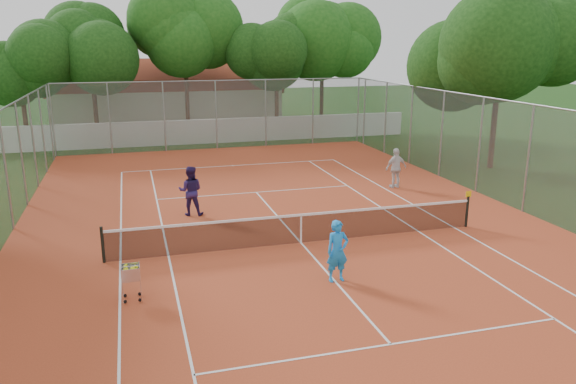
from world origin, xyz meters
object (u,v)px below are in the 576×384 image
object	(u,v)px
player_near	(337,251)
player_far_right	(396,168)
tennis_net	(301,228)
player_far_left	(191,191)
clubhouse	(167,95)
ball_hopper	(131,281)

from	to	relation	value
player_near	player_far_right	bearing A→B (deg)	52.42
tennis_net	player_far_left	world-z (taller)	player_far_left
player_near	player_far_right	distance (m)	10.44
tennis_net	player_near	world-z (taller)	player_near
player_far_right	clubhouse	bearing A→B (deg)	-79.04
tennis_net	ball_hopper	size ratio (longest dim) A/B	12.22
clubhouse	player_near	world-z (taller)	clubhouse
clubhouse	tennis_net	bearing A→B (deg)	-86.05
tennis_net	player_far_right	distance (m)	8.20
tennis_net	player_near	distance (m)	3.04
clubhouse	ball_hopper	distance (m)	31.93
clubhouse	ball_hopper	world-z (taller)	clubhouse
tennis_net	player_far_left	xyz separation A→B (m)	(-2.99, 3.96, 0.42)
player_far_right	ball_hopper	xyz separation A→B (m)	(-11.20, -8.29, -0.38)
tennis_net	player_near	size ratio (longest dim) A/B	7.12
ball_hopper	player_near	bearing A→B (deg)	-6.19
player_far_left	ball_hopper	distance (m)	7.05
tennis_net	clubhouse	bearing A→B (deg)	93.95
tennis_net	player_far_left	size ratio (longest dim) A/B	6.53
ball_hopper	tennis_net	bearing A→B (deg)	24.74
clubhouse	player_far_right	size ratio (longest dim) A/B	9.45
player_far_left	player_far_right	world-z (taller)	player_far_left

